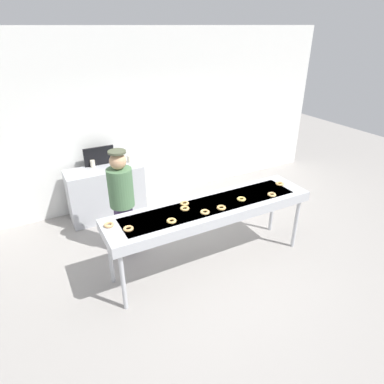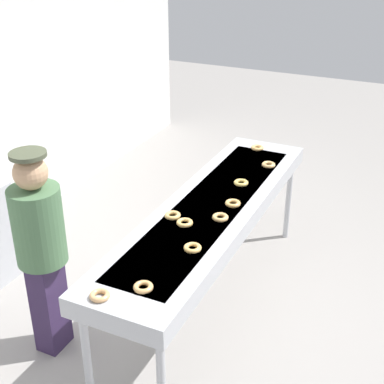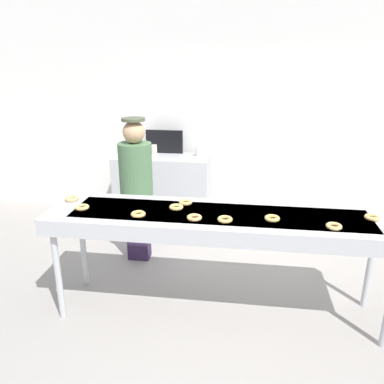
{
  "view_description": "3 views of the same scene",
  "coord_description": "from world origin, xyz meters",
  "px_view_note": "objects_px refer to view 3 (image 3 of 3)",
  "views": [
    {
      "loc": [
        -2.09,
        -3.35,
        3.16
      ],
      "look_at": [
        -0.23,
        0.12,
        1.17
      ],
      "focal_mm": 31.07,
      "sensor_mm": 36.0,
      "label": 1
    },
    {
      "loc": [
        -3.49,
        -1.47,
        2.99
      ],
      "look_at": [
        -0.22,
        0.06,
        1.18
      ],
      "focal_mm": 50.85,
      "sensor_mm": 36.0,
      "label": 2
    },
    {
      "loc": [
        0.19,
        -3.02,
        2.23
      ],
      "look_at": [
        -0.24,
        0.08,
        1.13
      ],
      "focal_mm": 36.11,
      "sensor_mm": 36.0,
      "label": 3
    }
  ],
  "objects_px": {
    "glazed_donut_6": "(334,226)",
    "glazed_donut_7": "(72,199)",
    "glazed_donut_9": "(194,218)",
    "paper_cup_0": "(198,152)",
    "glazed_donut_4": "(185,202)",
    "prep_counter": "(162,189)",
    "worker_baker": "(136,181)",
    "glazed_donut_1": "(225,219)",
    "menu_display": "(164,142)",
    "glazed_donut_2": "(82,207)",
    "glazed_donut_0": "(138,214)",
    "fryer_conveyor": "(219,222)",
    "glazed_donut_8": "(272,218)",
    "paper_cup_1": "(154,149)",
    "glazed_donut_3": "(176,207)",
    "glazed_donut_5": "(372,217)"
  },
  "relations": [
    {
      "from": "glazed_donut_6",
      "to": "glazed_donut_8",
      "type": "height_order",
      "value": "same"
    },
    {
      "from": "glazed_donut_1",
      "to": "glazed_donut_4",
      "type": "height_order",
      "value": "same"
    },
    {
      "from": "glazed_donut_9",
      "to": "glazed_donut_8",
      "type": "bearing_deg",
      "value": 6.34
    },
    {
      "from": "glazed_donut_9",
      "to": "paper_cup_0",
      "type": "relative_size",
      "value": 0.99
    },
    {
      "from": "glazed_donut_6",
      "to": "glazed_donut_7",
      "type": "xyz_separation_m",
      "value": [
        -2.27,
        0.31,
        0.0
      ]
    },
    {
      "from": "glazed_donut_0",
      "to": "glazed_donut_2",
      "type": "height_order",
      "value": "same"
    },
    {
      "from": "glazed_donut_0",
      "to": "paper_cup_1",
      "type": "distance_m",
      "value": 2.39
    },
    {
      "from": "glazed_donut_2",
      "to": "glazed_donut_6",
      "type": "relative_size",
      "value": 1.0
    },
    {
      "from": "fryer_conveyor",
      "to": "prep_counter",
      "type": "bearing_deg",
      "value": 114.59
    },
    {
      "from": "glazed_donut_4",
      "to": "worker_baker",
      "type": "distance_m",
      "value": 0.98
    },
    {
      "from": "glazed_donut_4",
      "to": "glazed_donut_9",
      "type": "height_order",
      "value": "same"
    },
    {
      "from": "glazed_donut_1",
      "to": "worker_baker",
      "type": "xyz_separation_m",
      "value": [
        -1.03,
        1.06,
        -0.06
      ]
    },
    {
      "from": "glazed_donut_2",
      "to": "worker_baker",
      "type": "bearing_deg",
      "value": 77.55
    },
    {
      "from": "glazed_donut_5",
      "to": "glazed_donut_6",
      "type": "bearing_deg",
      "value": -146.78
    },
    {
      "from": "glazed_donut_5",
      "to": "glazed_donut_2",
      "type": "bearing_deg",
      "value": -177.35
    },
    {
      "from": "glazed_donut_2",
      "to": "glazed_donut_8",
      "type": "bearing_deg",
      "value": -0.77
    },
    {
      "from": "prep_counter",
      "to": "glazed_donut_0",
      "type": "bearing_deg",
      "value": -82.82
    },
    {
      "from": "glazed_donut_5",
      "to": "glazed_donut_6",
      "type": "relative_size",
      "value": 1.0
    },
    {
      "from": "glazed_donut_7",
      "to": "glazed_donut_9",
      "type": "relative_size",
      "value": 1.0
    },
    {
      "from": "glazed_donut_0",
      "to": "glazed_donut_2",
      "type": "bearing_deg",
      "value": 170.99
    },
    {
      "from": "glazed_donut_2",
      "to": "glazed_donut_1",
      "type": "bearing_deg",
      "value": -4.36
    },
    {
      "from": "prep_counter",
      "to": "menu_display",
      "type": "xyz_separation_m",
      "value": [
        0.0,
        0.22,
        0.63
      ]
    },
    {
      "from": "fryer_conveyor",
      "to": "glazed_donut_7",
      "type": "xyz_separation_m",
      "value": [
        -1.37,
        0.13,
        0.09
      ]
    },
    {
      "from": "glazed_donut_9",
      "to": "glazed_donut_5",
      "type": "bearing_deg",
      "value": 8.09
    },
    {
      "from": "glazed_donut_7",
      "to": "glazed_donut_9",
      "type": "bearing_deg",
      "value": -13.57
    },
    {
      "from": "menu_display",
      "to": "worker_baker",
      "type": "bearing_deg",
      "value": -91.52
    },
    {
      "from": "glazed_donut_1",
      "to": "prep_counter",
      "type": "xyz_separation_m",
      "value": [
        -1.0,
        2.21,
        -0.53
      ]
    },
    {
      "from": "glazed_donut_4",
      "to": "glazed_donut_6",
      "type": "bearing_deg",
      "value": -16.45
    },
    {
      "from": "glazed_donut_3",
      "to": "menu_display",
      "type": "relative_size",
      "value": 0.23
    },
    {
      "from": "worker_baker",
      "to": "glazed_donut_9",
      "type": "bearing_deg",
      "value": 141.68
    },
    {
      "from": "glazed_donut_7",
      "to": "prep_counter",
      "type": "distance_m",
      "value": 2.04
    },
    {
      "from": "glazed_donut_6",
      "to": "glazed_donut_7",
      "type": "distance_m",
      "value": 2.29
    },
    {
      "from": "fryer_conveyor",
      "to": "glazed_donut_4",
      "type": "height_order",
      "value": "glazed_donut_4"
    },
    {
      "from": "fryer_conveyor",
      "to": "glazed_donut_6",
      "type": "relative_size",
      "value": 23.91
    },
    {
      "from": "glazed_donut_9",
      "to": "paper_cup_0",
      "type": "bearing_deg",
      "value": 96.12
    },
    {
      "from": "glazed_donut_9",
      "to": "prep_counter",
      "type": "height_order",
      "value": "glazed_donut_9"
    },
    {
      "from": "glazed_donut_3",
      "to": "worker_baker",
      "type": "xyz_separation_m",
      "value": [
        -0.6,
        0.85,
        -0.06
      ]
    },
    {
      "from": "menu_display",
      "to": "glazed_donut_5",
      "type": "bearing_deg",
      "value": -45.42
    },
    {
      "from": "glazed_donut_5",
      "to": "paper_cup_0",
      "type": "relative_size",
      "value": 0.99
    },
    {
      "from": "prep_counter",
      "to": "glazed_donut_4",
      "type": "bearing_deg",
      "value": -71.57
    },
    {
      "from": "menu_display",
      "to": "paper_cup_1",
      "type": "bearing_deg",
      "value": -157.56
    },
    {
      "from": "glazed_donut_6",
      "to": "worker_baker",
      "type": "relative_size",
      "value": 0.08
    },
    {
      "from": "worker_baker",
      "to": "prep_counter",
      "type": "relative_size",
      "value": 1.24
    },
    {
      "from": "prep_counter",
      "to": "worker_baker",
      "type": "bearing_deg",
      "value": -91.8
    },
    {
      "from": "glazed_donut_3",
      "to": "glazed_donut_1",
      "type": "bearing_deg",
      "value": -25.71
    },
    {
      "from": "prep_counter",
      "to": "glazed_donut_1",
      "type": "bearing_deg",
      "value": -65.7
    },
    {
      "from": "glazed_donut_3",
      "to": "glazed_donut_7",
      "type": "distance_m",
      "value": 1.0
    },
    {
      "from": "worker_baker",
      "to": "prep_counter",
      "type": "xyz_separation_m",
      "value": [
        0.04,
        1.15,
        -0.47
      ]
    },
    {
      "from": "glazed_donut_2",
      "to": "glazed_donut_5",
      "type": "bearing_deg",
      "value": 2.65
    },
    {
      "from": "glazed_donut_0",
      "to": "paper_cup_1",
      "type": "bearing_deg",
      "value": 99.98
    }
  ]
}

